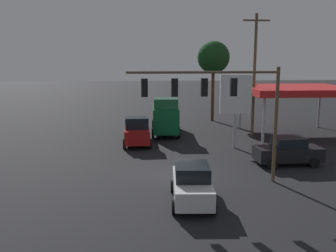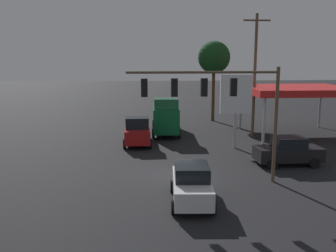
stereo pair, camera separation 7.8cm
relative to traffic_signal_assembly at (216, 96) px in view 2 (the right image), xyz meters
The scene contains 10 objects.
ground_plane 5.85m from the traffic_signal_assembly, 36.40° to the right, with size 200.00×200.00×0.00m, color black.
traffic_signal_assembly is the anchor object (origin of this frame).
utility_pole 14.04m from the traffic_signal_assembly, 115.77° to the right, with size 2.40×0.26×10.97m.
gas_station_canopy 16.71m from the traffic_signal_assembly, 127.93° to the right, with size 9.58×8.46×4.53m.
price_sign 9.09m from the traffic_signal_assembly, 111.66° to the right, with size 2.51×0.27×5.85m.
sedan_waiting 5.26m from the traffic_signal_assembly, 58.75° to the left, with size 2.30×4.52×1.93m.
pickup_parked 11.89m from the traffic_signal_assembly, 66.64° to the right, with size 2.29×5.21×2.40m.
sedan_far 7.75m from the traffic_signal_assembly, 149.90° to the right, with size 4.45×2.17×1.93m.
delivery_truck 15.07m from the traffic_signal_assembly, 83.08° to the right, with size 2.80×6.90×3.58m.
street_tree 22.24m from the traffic_signal_assembly, 100.91° to the right, with size 3.63×3.63×9.04m.
Camera 2 is at (1.86, 22.16, 7.06)m, focal length 40.00 mm.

